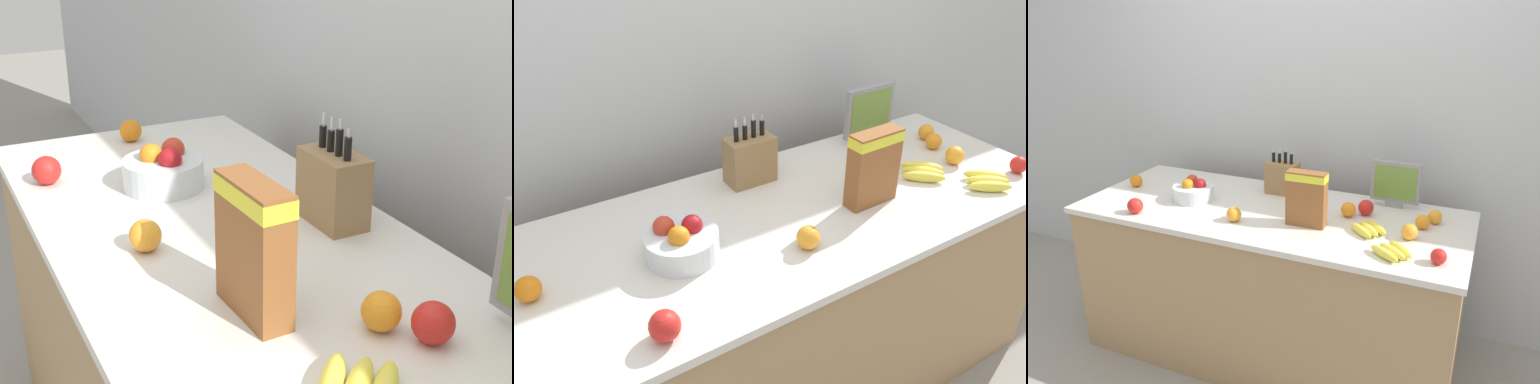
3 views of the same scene
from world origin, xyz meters
The scene contains 18 objects.
ground_plane centered at (0.00, 0.00, 0.00)m, with size 14.00×14.00×0.00m, color gray.
wall_back centered at (0.00, 0.62, 1.30)m, with size 9.00×0.06×2.60m.
counter centered at (0.00, 0.00, 0.44)m, with size 2.02×0.81×0.87m.
knife_block centered at (-0.04, 0.26, 0.96)m, with size 0.18×0.10×0.27m.
small_monitor centered at (0.58, 0.30, 1.00)m, with size 0.25×0.03×0.25m.
cereal_box centered at (0.24, -0.10, 1.02)m, with size 0.20×0.08×0.27m.
fruit_bowl centered at (-0.45, -0.03, 0.92)m, with size 0.22×0.22×0.13m.
banana_bunch_left centered at (0.69, -0.25, 0.89)m, with size 0.20×0.20×0.04m.
banana_bunch_right centered at (0.54, -0.07, 0.89)m, with size 0.20×0.20×0.04m.
apple_rightmost centered at (-0.61, -0.31, 0.91)m, with size 0.08×0.08×0.08m, color red.
apple_leftmost centered at (0.47, 0.14, 0.91)m, with size 0.08×0.08×0.08m, color red.
apple_by_knife_block centered at (0.88, -0.24, 0.91)m, with size 0.07×0.07×0.07m, color red.
orange_by_cereal centered at (0.73, -0.06, 0.91)m, with size 0.07×0.07×0.07m, color orange.
orange_mid_left centered at (0.40, 0.08, 0.91)m, with size 0.08×0.08×0.08m, color orange.
orange_mid_right centered at (0.81, 0.17, 0.91)m, with size 0.07×0.07×0.07m, color orange.
orange_near_bowl centered at (0.76, 0.08, 0.91)m, with size 0.07×0.07×0.07m, color orange.
orange_back_center centered at (-0.87, 0.01, 0.91)m, with size 0.07×0.07×0.07m, color orange.
orange_front_right centered at (-0.10, -0.20, 0.91)m, with size 0.07×0.07×0.07m, color orange.
Camera 3 is at (1.03, -2.17, 1.87)m, focal length 35.00 mm.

